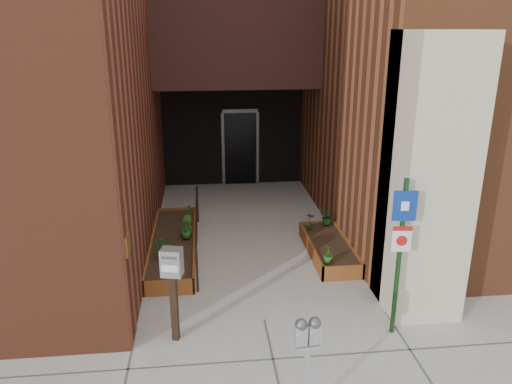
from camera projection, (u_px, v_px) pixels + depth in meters
name	position (u px, v px, depth m)	size (l,w,h in m)	color
ground	(264.00, 320.00, 7.94)	(80.00, 80.00, 0.00)	#9E9991
architecture	(225.00, 3.00, 12.83)	(20.00, 14.60, 10.00)	brown
planter_left	(174.00, 246.00, 10.29)	(0.90, 3.60, 0.30)	brown
planter_right	(329.00, 249.00, 10.14)	(0.80, 2.20, 0.30)	brown
handrail	(197.00, 218.00, 10.09)	(0.04, 3.34, 0.90)	black
parking_meter	(307.00, 342.00, 5.65)	(0.31, 0.15, 1.36)	#B4B4B7
sign_post	(401.00, 242.00, 7.14)	(0.34, 0.09, 2.46)	#143715
payment_dropbox	(172.00, 275.00, 7.12)	(0.34, 0.28, 1.48)	black
shrub_left_a	(164.00, 245.00, 9.41)	(0.37, 0.37, 0.41)	#24621C
shrub_left_b	(188.00, 225.00, 10.38)	(0.22, 0.22, 0.40)	#265919
shrub_left_c	(186.00, 229.00, 10.20)	(0.22, 0.22, 0.39)	#205E1B
shrub_left_d	(188.00, 213.00, 11.15)	(0.18, 0.18, 0.35)	#22621C
shrub_right_a	(328.00, 254.00, 9.16)	(0.18, 0.18, 0.33)	#2B5F1B
shrub_right_b	(310.00, 220.00, 10.67)	(0.19, 0.19, 0.36)	#175118
shrub_right_c	(327.00, 217.00, 10.89)	(0.32, 0.32, 0.36)	#164F1A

